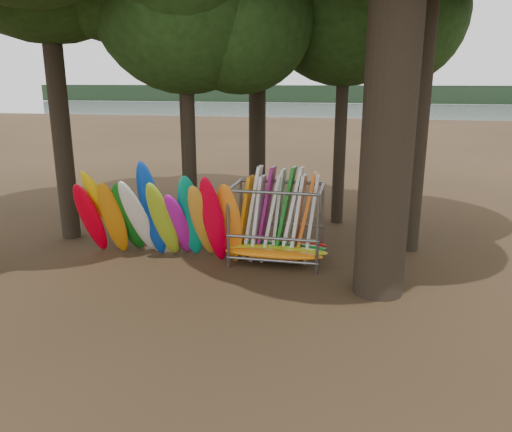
# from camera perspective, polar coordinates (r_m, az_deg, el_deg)

# --- Properties ---
(ground) EXTENTS (120.00, 120.00, 0.00)m
(ground) POSITION_cam_1_polar(r_m,az_deg,el_deg) (13.54, -4.18, -7.21)
(ground) COLOR #47331E
(ground) RESTS_ON ground
(lake) EXTENTS (160.00, 160.00, 0.00)m
(lake) POSITION_cam_1_polar(r_m,az_deg,el_deg) (72.26, 9.51, 10.96)
(lake) COLOR gray
(lake) RESTS_ON ground
(far_shore) EXTENTS (160.00, 4.00, 4.00)m
(far_shore) POSITION_cam_1_polar(r_m,az_deg,el_deg) (122.08, 10.83, 13.52)
(far_shore) COLOR black
(far_shore) RESTS_ON ground
(kayak_row) EXTENTS (5.03, 2.31, 3.16)m
(kayak_row) POSITION_cam_1_polar(r_m,az_deg,el_deg) (14.85, -11.19, -0.22)
(kayak_row) COLOR red
(kayak_row) RESTS_ON ground
(storage_rack) EXTENTS (3.05, 1.61, 2.84)m
(storage_rack) POSITION_cam_1_polar(r_m,az_deg,el_deg) (14.45, 2.41, -1.18)
(storage_rack) COLOR slate
(storage_rack) RESTS_ON ground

